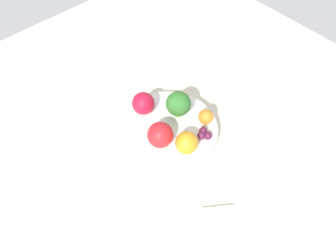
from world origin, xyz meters
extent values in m
plane|color=gray|center=(0.00, 0.00, 0.00)|extent=(6.00, 6.00, 0.00)
cube|color=beige|center=(0.00, 0.00, 0.01)|extent=(1.20, 1.20, 0.02)
cylinder|color=white|center=(0.00, 0.00, 0.04)|extent=(0.22, 0.22, 0.04)
cylinder|color=#8CB76B|center=(-0.04, -0.01, 0.07)|extent=(0.02, 0.02, 0.02)
sphere|color=#2D6B28|center=(-0.04, -0.01, 0.10)|extent=(0.06, 0.06, 0.06)
sphere|color=#B7142D|center=(0.01, -0.08, 0.09)|extent=(0.05, 0.05, 0.05)
sphere|color=red|center=(0.04, 0.02, 0.09)|extent=(0.06, 0.06, 0.06)
sphere|color=orange|center=(0.01, 0.07, 0.09)|extent=(0.05, 0.05, 0.05)
sphere|color=orange|center=(-0.08, 0.04, 0.08)|extent=(0.03, 0.03, 0.03)
sphere|color=#511938|center=(-0.04, 0.07, 0.07)|extent=(0.02, 0.02, 0.02)
sphere|color=#511938|center=(-0.05, 0.08, 0.07)|extent=(0.02, 0.02, 0.02)
sphere|color=#511938|center=(-0.05, 0.06, 0.07)|extent=(0.02, 0.02, 0.02)
cube|color=silver|center=(0.04, 0.20, 0.02)|extent=(0.06, 0.05, 0.01)
camera|label=1|loc=(0.29, 0.32, 0.65)|focal=35.00mm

